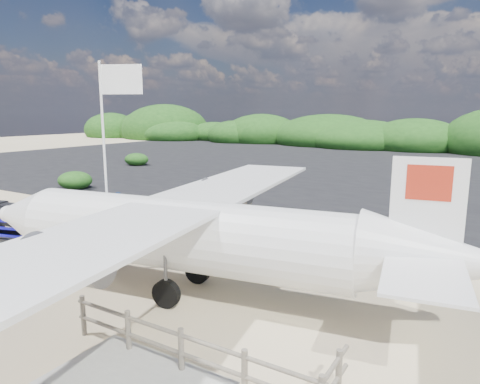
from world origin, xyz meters
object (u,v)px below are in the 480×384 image
object	(u,v)px
flagpole	(111,269)
signboard	(151,256)
crew_b	(229,213)
crew_a	(119,209)
crew_c	(273,236)
baggage_cart	(10,247)

from	to	relation	value
flagpole	signboard	xyz separation A→B (m)	(0.20, 1.74, 0.00)
crew_b	flagpole	bearing A→B (deg)	96.82
signboard	crew_a	xyz separation A→B (m)	(-4.06, 2.32, 0.84)
signboard	flagpole	bearing A→B (deg)	-84.97
signboard	crew_c	world-z (taller)	crew_c
baggage_cart	crew_c	xyz separation A→B (m)	(9.74, 4.00, 0.92)
baggage_cart	crew_a	world-z (taller)	crew_a
crew_a	crew_b	world-z (taller)	crew_a
crew_b	crew_c	xyz separation A→B (m)	(3.63, -2.76, 0.15)
crew_b	baggage_cart	bearing A→B (deg)	61.16
flagpole	crew_c	bearing A→B (deg)	39.76
signboard	crew_b	size ratio (longest dim) A/B	0.95
crew_b	crew_c	distance (m)	4.56
baggage_cart	crew_c	size ratio (longest dim) A/B	1.73
baggage_cart	crew_a	distance (m)	4.77
baggage_cart	crew_a	bearing A→B (deg)	55.86
baggage_cart	crew_c	world-z (taller)	crew_c
crew_a	crew_b	bearing A→B (deg)	-136.53
flagpole	crew_a	bearing A→B (deg)	133.59
baggage_cart	signboard	distance (m)	5.97
baggage_cart	signboard	size ratio (longest dim) A/B	2.16
signboard	crew_c	distance (m)	4.66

